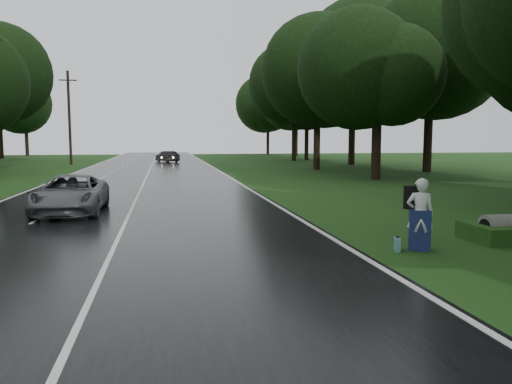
% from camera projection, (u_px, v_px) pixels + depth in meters
% --- Properties ---
extents(ground, '(160.00, 160.00, 0.00)m').
position_uv_depth(ground, '(101.00, 278.00, 9.90)').
color(ground, '#1B4013').
rests_on(ground, ground).
extents(road, '(12.00, 140.00, 0.04)m').
position_uv_depth(road, '(143.00, 185.00, 29.45)').
color(road, black).
rests_on(road, ground).
extents(lane_center, '(0.12, 140.00, 0.01)m').
position_uv_depth(lane_center, '(143.00, 185.00, 29.45)').
color(lane_center, silver).
rests_on(lane_center, road).
extents(grey_car, '(2.33, 5.03, 1.40)m').
position_uv_depth(grey_car, '(71.00, 194.00, 18.32)').
color(grey_car, '#4E5153').
rests_on(grey_car, road).
extents(far_car, '(2.84, 4.12, 1.29)m').
position_uv_depth(far_car, '(167.00, 157.00, 57.62)').
color(far_car, black).
rests_on(far_car, road).
extents(hitchhiker, '(0.78, 0.75, 1.81)m').
position_uv_depth(hitchhiker, '(419.00, 217.00, 12.32)').
color(hitchhiker, silver).
rests_on(hitchhiker, ground).
extents(suitcase, '(0.28, 0.46, 0.32)m').
position_uv_depth(suitcase, '(397.00, 244.00, 12.34)').
color(suitcase, teal).
rests_on(suitcase, ground).
extents(culvert, '(1.43, 0.72, 0.72)m').
position_uv_depth(culvert, '(508.00, 240.00, 13.63)').
color(culvert, slate).
rests_on(culvert, ground).
extents(utility_pole_far, '(1.80, 0.28, 9.83)m').
position_uv_depth(utility_pole_far, '(71.00, 165.00, 52.72)').
color(utility_pole_far, black).
rests_on(utility_pole_far, ground).
extents(tree_right_d, '(8.37, 8.37, 13.08)m').
position_uv_depth(tree_right_d, '(375.00, 180.00, 33.70)').
color(tree_right_d, black).
rests_on(tree_right_d, ground).
extents(tree_right_e, '(9.53, 9.53, 14.88)m').
position_uv_depth(tree_right_e, '(316.00, 170.00, 44.31)').
color(tree_right_e, black).
rests_on(tree_right_e, ground).
extents(tree_right_f, '(10.89, 10.89, 17.02)m').
position_uv_depth(tree_right_f, '(294.00, 161.00, 62.31)').
color(tree_right_f, black).
rests_on(tree_right_f, ground).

